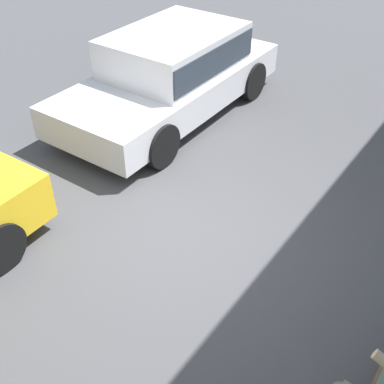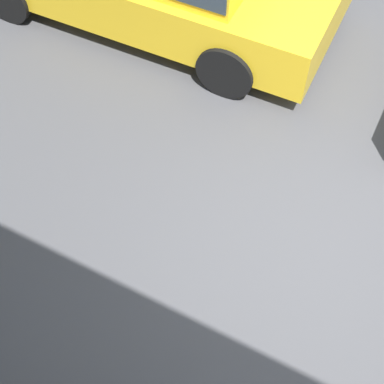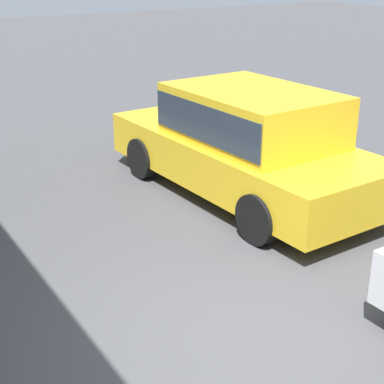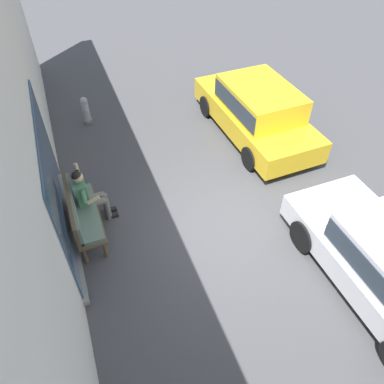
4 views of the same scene
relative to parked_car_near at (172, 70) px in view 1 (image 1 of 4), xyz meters
The scene contains 2 objects.
ground_plane 3.22m from the parked_car_near, 39.06° to the left, with size 60.00×60.00×0.00m, color #424244.
parked_car_near is the anchor object (origin of this frame).
Camera 1 is at (3.34, 2.60, 3.92)m, focal length 45.00 mm.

